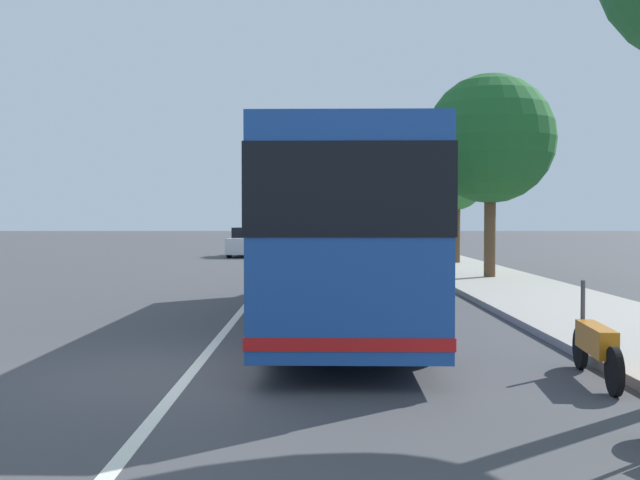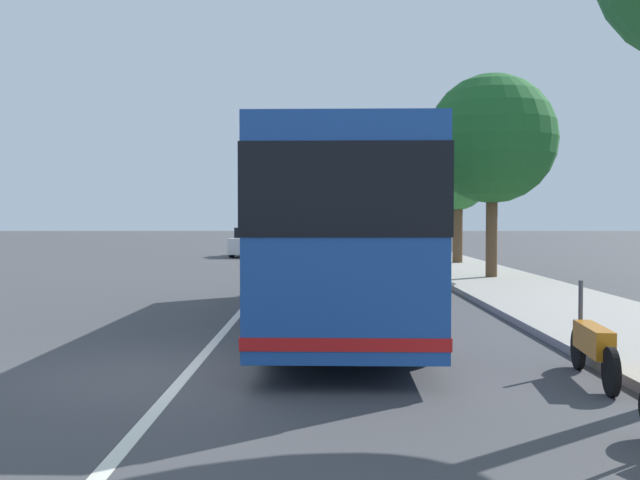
{
  "view_description": "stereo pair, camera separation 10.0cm",
  "coord_description": "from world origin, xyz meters",
  "px_view_note": "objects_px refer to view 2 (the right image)",
  "views": [
    {
      "loc": [
        -10.12,
        -1.7,
        2.09
      ],
      "look_at": [
        6.44,
        -1.76,
        1.6
      ],
      "focal_mm": 42.33,
      "sensor_mm": 36.0,
      "label": 1
    },
    {
      "loc": [
        -10.12,
        -1.8,
        2.09
      ],
      "look_at": [
        6.44,
        -1.76,
        1.6
      ],
      "focal_mm": 42.33,
      "sensor_mm": 36.0,
      "label": 2
    }
  ],
  "objects_px": {
    "coach_bus": "(343,225)",
    "motorcycle_by_tree": "(593,346)",
    "roadside_tree_far_block": "(458,182)",
    "car_oncoming": "(253,243)",
    "car_behind_bus": "(357,259)",
    "roadside_tree_mid_block": "(492,139)",
    "car_far_distant": "(338,236)"
  },
  "relations": [
    {
      "from": "coach_bus",
      "to": "car_behind_bus",
      "type": "height_order",
      "value": "coach_bus"
    },
    {
      "from": "roadside_tree_far_block",
      "to": "car_behind_bus",
      "type": "bearing_deg",
      "value": 145.35
    },
    {
      "from": "car_oncoming",
      "to": "roadside_tree_far_block",
      "type": "distance_m",
      "value": 12.94
    },
    {
      "from": "roadside_tree_mid_block",
      "to": "roadside_tree_far_block",
      "type": "xyz_separation_m",
      "value": [
        7.99,
        -0.31,
        -1.04
      ]
    },
    {
      "from": "car_behind_bus",
      "to": "car_oncoming",
      "type": "xyz_separation_m",
      "value": [
        14.84,
        5.01,
        0.07
      ]
    },
    {
      "from": "coach_bus",
      "to": "roadside_tree_far_block",
      "type": "height_order",
      "value": "roadside_tree_far_block"
    },
    {
      "from": "car_far_distant",
      "to": "roadside_tree_far_block",
      "type": "bearing_deg",
      "value": -169.41
    },
    {
      "from": "motorcycle_by_tree",
      "to": "roadside_tree_far_block",
      "type": "height_order",
      "value": "roadside_tree_far_block"
    },
    {
      "from": "car_oncoming",
      "to": "car_behind_bus",
      "type": "bearing_deg",
      "value": 22.9
    },
    {
      "from": "car_far_distant",
      "to": "roadside_tree_mid_block",
      "type": "distance_m",
      "value": 32.17
    },
    {
      "from": "motorcycle_by_tree",
      "to": "car_far_distant",
      "type": "height_order",
      "value": "car_far_distant"
    },
    {
      "from": "car_oncoming",
      "to": "motorcycle_by_tree",
      "type": "bearing_deg",
      "value": 17.25
    },
    {
      "from": "car_behind_bus",
      "to": "car_oncoming",
      "type": "bearing_deg",
      "value": 17.29
    },
    {
      "from": "car_far_distant",
      "to": "car_oncoming",
      "type": "distance_m",
      "value": 16.36
    },
    {
      "from": "coach_bus",
      "to": "car_behind_bus",
      "type": "xyz_separation_m",
      "value": [
        11.16,
        -0.8,
        -1.28
      ]
    },
    {
      "from": "motorcycle_by_tree",
      "to": "car_oncoming",
      "type": "height_order",
      "value": "car_oncoming"
    },
    {
      "from": "motorcycle_by_tree",
      "to": "car_behind_bus",
      "type": "height_order",
      "value": "car_behind_bus"
    },
    {
      "from": "coach_bus",
      "to": "car_oncoming",
      "type": "bearing_deg",
      "value": 10.58
    },
    {
      "from": "car_behind_bus",
      "to": "car_far_distant",
      "type": "bearing_deg",
      "value": -1.26
    },
    {
      "from": "car_oncoming",
      "to": "roadside_tree_far_block",
      "type": "relative_size",
      "value": 0.92
    },
    {
      "from": "coach_bus",
      "to": "roadside_tree_mid_block",
      "type": "distance_m",
      "value": 11.58
    },
    {
      "from": "motorcycle_by_tree",
      "to": "roadside_tree_far_block",
      "type": "distance_m",
      "value": 23.69
    },
    {
      "from": "coach_bus",
      "to": "roadside_tree_mid_block",
      "type": "height_order",
      "value": "roadside_tree_mid_block"
    },
    {
      "from": "motorcycle_by_tree",
      "to": "roadside_tree_far_block",
      "type": "xyz_separation_m",
      "value": [
        23.34,
        -2.47,
        3.19
      ]
    },
    {
      "from": "motorcycle_by_tree",
      "to": "car_oncoming",
      "type": "distance_m",
      "value": 32.21
    },
    {
      "from": "car_behind_bus",
      "to": "motorcycle_by_tree",
      "type": "bearing_deg",
      "value": -173.65
    },
    {
      "from": "roadside_tree_mid_block",
      "to": "roadside_tree_far_block",
      "type": "relative_size",
      "value": 1.37
    },
    {
      "from": "coach_bus",
      "to": "roadside_tree_far_block",
      "type": "xyz_separation_m",
      "value": [
        17.96,
        -5.51,
        1.7
      ]
    },
    {
      "from": "roadside_tree_far_block",
      "to": "car_far_distant",
      "type": "bearing_deg",
      "value": 11.37
    },
    {
      "from": "motorcycle_by_tree",
      "to": "roadside_tree_mid_block",
      "type": "bearing_deg",
      "value": -2.36
    },
    {
      "from": "coach_bus",
      "to": "motorcycle_by_tree",
      "type": "height_order",
      "value": "coach_bus"
    },
    {
      "from": "car_behind_bus",
      "to": "car_far_distant",
      "type": "relative_size",
      "value": 0.95
    }
  ]
}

